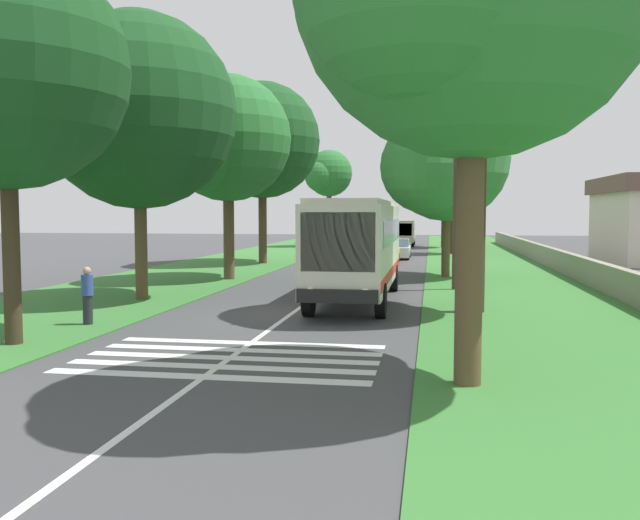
{
  "coord_description": "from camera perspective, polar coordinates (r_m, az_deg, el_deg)",
  "views": [
    {
      "loc": [
        -21.35,
        -4.5,
        3.31
      ],
      "look_at": [
        2.66,
        -0.54,
        1.6
      ],
      "focal_mm": 38.09,
      "sensor_mm": 36.0,
      "label": 1
    }
  ],
  "objects": [
    {
      "name": "ground",
      "position": [
        22.07,
        -2.51,
        -4.61
      ],
      "size": [
        160.0,
        160.0,
        0.0
      ],
      "primitive_type": "plane",
      "color": "#424244"
    },
    {
      "name": "grass_verge_left",
      "position": [
        38.64,
        -9.86,
        -0.93
      ],
      "size": [
        120.0,
        8.0,
        0.04
      ],
      "primitive_type": "cube",
      "color": "#387533",
      "rests_on": "ground"
    },
    {
      "name": "grass_verge_right",
      "position": [
        36.69,
        15.12,
        -1.27
      ],
      "size": [
        120.0,
        8.0,
        0.04
      ],
      "primitive_type": "cube",
      "color": "#387533",
      "rests_on": "ground"
    },
    {
      "name": "centre_line",
      "position": [
        36.78,
        2.3,
        -1.14
      ],
      "size": [
        110.0,
        0.16,
        0.01
      ],
      "primitive_type": "cube",
      "color": "silver",
      "rests_on": "ground"
    },
    {
      "name": "coach_bus",
      "position": [
        25.21,
        3.21,
        1.37
      ],
      "size": [
        11.16,
        2.62,
        3.73
      ],
      "color": "silver",
      "rests_on": "ground"
    },
    {
      "name": "zebra_crossing",
      "position": [
        15.72,
        -7.55,
        -8.15
      ],
      "size": [
        4.05,
        6.8,
        0.01
      ],
      "color": "silver",
      "rests_on": "ground"
    },
    {
      "name": "trailing_car_0",
      "position": [
        44.03,
        5.46,
        0.55
      ],
      "size": [
        4.3,
        1.78,
        1.43
      ],
      "color": "gold",
      "rests_on": "ground"
    },
    {
      "name": "trailing_car_1",
      "position": [
        49.04,
        6.53,
        0.9
      ],
      "size": [
        4.3,
        1.78,
        1.43
      ],
      "color": "silver",
      "rests_on": "ground"
    },
    {
      "name": "trailing_car_2",
      "position": [
        56.59,
        3.21,
        1.33
      ],
      "size": [
        4.3,
        1.78,
        1.43
      ],
      "color": "gray",
      "rests_on": "ground"
    },
    {
      "name": "trailing_minibus_0",
      "position": [
        67.98,
        7.06,
        2.5
      ],
      "size": [
        6.0,
        2.14,
        2.53
      ],
      "color": "#BFB299",
      "rests_on": "ground"
    },
    {
      "name": "roadside_tree_left_0",
      "position": [
        33.86,
        -8.01,
        9.71
      ],
      "size": [
        7.88,
        6.22,
        9.95
      ],
      "color": "brown",
      "rests_on": "grass_verge_left"
    },
    {
      "name": "roadside_tree_left_1",
      "position": [
        26.69,
        -15.28,
        11.62
      ],
      "size": [
        8.17,
        7.28,
        10.66
      ],
      "color": "brown",
      "rests_on": "grass_verge_left"
    },
    {
      "name": "roadside_tree_left_2",
      "position": [
        65.68,
        0.66,
        7.16
      ],
      "size": [
        5.39,
        4.48,
        9.27
      ],
      "color": "brown",
      "rests_on": "grass_verge_left"
    },
    {
      "name": "roadside_tree_left_3",
      "position": [
        18.91,
        -24.87,
        13.89
      ],
      "size": [
        6.97,
        5.96,
        9.77
      ],
      "color": "#3D2D1E",
      "rests_on": "grass_verge_left"
    },
    {
      "name": "roadside_tree_left_4",
      "position": [
        44.22,
        -5.19,
        9.65
      ],
      "size": [
        9.54,
        7.58,
        11.59
      ],
      "color": "#4C3826",
      "rests_on": "grass_verge_left"
    },
    {
      "name": "roadside_tree_right_0",
      "position": [
        54.73,
        11.05,
        6.01
      ],
      "size": [
        5.07,
        4.43,
        7.59
      ],
      "color": "#3D2D1E",
      "rests_on": "grass_verge_right"
    },
    {
      "name": "roadside_tree_right_2",
      "position": [
        23.51,
        13.02,
        16.94
      ],
      "size": [
        7.33,
        6.44,
        11.95
      ],
      "color": "#3D2D1E",
      "rests_on": "grass_verge_right"
    },
    {
      "name": "roadside_tree_right_3",
      "position": [
        64.92,
        10.26,
        7.01
      ],
      "size": [
        6.58,
        5.78,
        9.76
      ],
      "color": "#3D2D1E",
      "rests_on": "grass_verge_right"
    },
    {
      "name": "roadside_tree_right_4",
      "position": [
        34.99,
        10.25,
        8.05
      ],
      "size": [
        7.86,
        6.39,
        9.12
      ],
      "color": "brown",
      "rests_on": "grass_verge_right"
    },
    {
      "name": "utility_pole",
      "position": [
        29.31,
        11.34,
        5.75
      ],
      "size": [
        0.24,
        1.4,
        8.1
      ],
      "color": "#473828",
      "rests_on": "grass_verge_right"
    },
    {
      "name": "roadside_wall",
      "position": [
        42.04,
        19.06,
        0.13
      ],
      "size": [
        70.0,
        0.4,
        1.16
      ],
      "primitive_type": "cube",
      "color": "gray",
      "rests_on": "grass_verge_right"
    },
    {
      "name": "pedestrian",
      "position": [
        20.95,
        -18.96,
        -2.78
      ],
      "size": [
        0.34,
        0.34,
        1.69
      ],
      "color": "#26262D",
      "rests_on": "grass_verge_left"
    }
  ]
}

